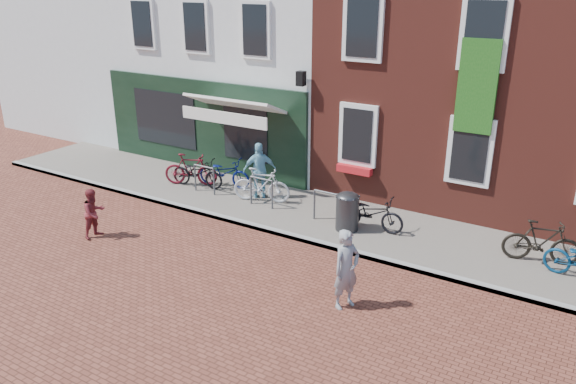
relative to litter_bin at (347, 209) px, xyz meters
The scene contains 15 objects.
ground 1.70m from the litter_bin, 137.65° to the right, with size 80.00×80.00×0.00m, color brown.
sidewalk 0.76m from the litter_bin, 109.87° to the left, with size 24.00×3.00×0.10m, color slate.
building_stucco 9.39m from the litter_bin, 136.03° to the left, with size 8.00×8.00×9.00m, color silver.
building_brick_mid 7.42m from the litter_bin, 81.95° to the left, with size 6.00×8.00×10.00m, color maroon.
filler_left 15.39m from the litter_bin, 156.49° to the left, with size 7.00×8.00×9.00m, color silver.
litter_bin is the anchor object (origin of this frame).
woman 3.36m from the litter_bin, 64.60° to the right, with size 0.58×0.38×1.60m, color gray.
boy 6.20m from the litter_bin, 146.65° to the right, with size 0.61×0.47×1.25m, color maroon.
cafe_person 3.17m from the litter_bin, 167.39° to the left, with size 0.94×0.39×1.61m, color #7CBACE.
bicycle_0 5.18m from the litter_bin, behind, with size 0.58×1.67×0.88m, color black.
bicycle_1 5.45m from the litter_bin, behind, with size 0.46×1.62×0.98m, color #5A0E18.
bicycle_2 4.58m from the litter_bin, 169.05° to the left, with size 0.58×1.67×0.88m, color #081153.
bicycle_3 2.89m from the litter_bin, behind, with size 0.46×1.62×0.98m, color #B5B5B7.
bicycle_4 0.61m from the litter_bin, 32.09° to the left, with size 0.58×1.67×0.88m, color black.
bicycle_5 4.43m from the litter_bin, ahead, with size 0.46×1.62×0.98m, color black.
Camera 1 is at (6.56, -10.56, 5.97)m, focal length 34.87 mm.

